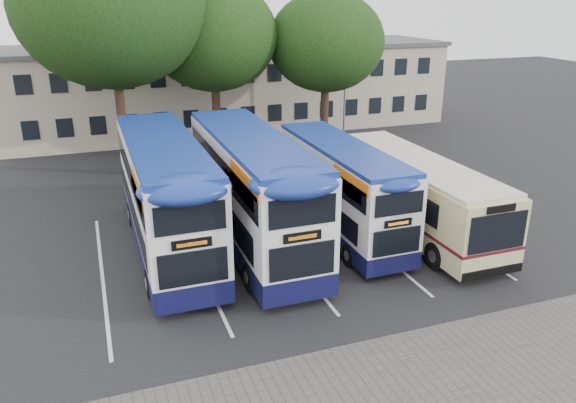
{
  "coord_description": "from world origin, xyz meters",
  "views": [
    {
      "loc": [
        -10.56,
        -14.52,
        9.7
      ],
      "look_at": [
        -3.51,
        5.0,
        1.96
      ],
      "focal_mm": 35.0,
      "sensor_mm": 36.0,
      "label": 1
    }
  ],
  "objects_px": {
    "tree_right": "(326,42)",
    "bus_single": "(413,190)",
    "bus_dd_mid": "(252,186)",
    "bus_dd_right": "(341,185)",
    "lamp_post": "(346,67)",
    "tree_left": "(110,6)",
    "tree_mid": "(213,36)",
    "bus_dd_left": "(166,191)"
  },
  "relations": [
    {
      "from": "lamp_post",
      "to": "tree_right",
      "type": "relative_size",
      "value": 0.91
    },
    {
      "from": "bus_dd_left",
      "to": "bus_dd_right",
      "type": "height_order",
      "value": "bus_dd_left"
    },
    {
      "from": "tree_left",
      "to": "lamp_post",
      "type": "bearing_deg",
      "value": 9.73
    },
    {
      "from": "tree_right",
      "to": "bus_dd_left",
      "type": "distance_m",
      "value": 16.99
    },
    {
      "from": "tree_mid",
      "to": "bus_single",
      "type": "distance_m",
      "value": 15.79
    },
    {
      "from": "tree_mid",
      "to": "bus_single",
      "type": "bearing_deg",
      "value": -68.75
    },
    {
      "from": "tree_left",
      "to": "tree_mid",
      "type": "xyz_separation_m",
      "value": [
        5.64,
        1.34,
        -1.72
      ]
    },
    {
      "from": "bus_dd_mid",
      "to": "bus_dd_right",
      "type": "bearing_deg",
      "value": -0.5
    },
    {
      "from": "tree_right",
      "to": "bus_single",
      "type": "distance_m",
      "value": 13.95
    },
    {
      "from": "tree_left",
      "to": "tree_mid",
      "type": "height_order",
      "value": "tree_left"
    },
    {
      "from": "tree_mid",
      "to": "lamp_post",
      "type": "bearing_deg",
      "value": 7.49
    },
    {
      "from": "tree_mid",
      "to": "bus_dd_left",
      "type": "height_order",
      "value": "tree_mid"
    },
    {
      "from": "bus_single",
      "to": "tree_left",
      "type": "bearing_deg",
      "value": 131.49
    },
    {
      "from": "lamp_post",
      "to": "bus_single",
      "type": "relative_size",
      "value": 0.85
    },
    {
      "from": "tree_left",
      "to": "bus_dd_left",
      "type": "distance_m",
      "value": 12.89
    },
    {
      "from": "tree_left",
      "to": "bus_single",
      "type": "height_order",
      "value": "tree_left"
    },
    {
      "from": "bus_dd_right",
      "to": "bus_single",
      "type": "xyz_separation_m",
      "value": [
        3.11,
        -0.69,
        -0.34
      ]
    },
    {
      "from": "bus_dd_left",
      "to": "bus_dd_mid",
      "type": "relative_size",
      "value": 0.99
    },
    {
      "from": "bus_dd_right",
      "to": "bus_dd_mid",
      "type": "bearing_deg",
      "value": 179.5
    },
    {
      "from": "lamp_post",
      "to": "tree_right",
      "type": "xyz_separation_m",
      "value": [
        -2.38,
        -2.06,
        1.8
      ]
    },
    {
      "from": "bus_dd_mid",
      "to": "bus_dd_right",
      "type": "relative_size",
      "value": 1.18
    },
    {
      "from": "lamp_post",
      "to": "tree_right",
      "type": "height_order",
      "value": "tree_right"
    },
    {
      "from": "tree_mid",
      "to": "bus_dd_left",
      "type": "xyz_separation_m",
      "value": [
        -4.9,
        -12.39,
        -4.87
      ]
    },
    {
      "from": "tree_left",
      "to": "bus_dd_right",
      "type": "bearing_deg",
      "value": -56.11
    },
    {
      "from": "lamp_post",
      "to": "tree_left",
      "type": "height_order",
      "value": "tree_left"
    },
    {
      "from": "tree_right",
      "to": "bus_single",
      "type": "height_order",
      "value": "tree_right"
    },
    {
      "from": "bus_dd_right",
      "to": "bus_dd_left",
      "type": "bearing_deg",
      "value": 174.48
    },
    {
      "from": "bus_dd_left",
      "to": "tree_right",
      "type": "bearing_deg",
      "value": 44.64
    },
    {
      "from": "tree_mid",
      "to": "bus_dd_right",
      "type": "height_order",
      "value": "tree_mid"
    },
    {
      "from": "tree_mid",
      "to": "bus_dd_left",
      "type": "distance_m",
      "value": 14.19
    },
    {
      "from": "bus_dd_left",
      "to": "lamp_post",
      "type": "bearing_deg",
      "value": 44.03
    },
    {
      "from": "bus_dd_mid",
      "to": "bus_dd_right",
      "type": "distance_m",
      "value": 3.88
    },
    {
      "from": "tree_right",
      "to": "bus_single",
      "type": "bearing_deg",
      "value": -96.28
    },
    {
      "from": "lamp_post",
      "to": "bus_dd_mid",
      "type": "xyz_separation_m",
      "value": [
        -10.77,
        -14.25,
        -2.57
      ]
    },
    {
      "from": "tree_right",
      "to": "bus_dd_mid",
      "type": "distance_m",
      "value": 15.43
    },
    {
      "from": "lamp_post",
      "to": "bus_dd_mid",
      "type": "bearing_deg",
      "value": -127.08
    },
    {
      "from": "tree_mid",
      "to": "bus_dd_right",
      "type": "bearing_deg",
      "value": -80.25
    },
    {
      "from": "lamp_post",
      "to": "bus_dd_mid",
      "type": "height_order",
      "value": "lamp_post"
    },
    {
      "from": "bus_dd_left",
      "to": "bus_dd_right",
      "type": "distance_m",
      "value": 7.2
    },
    {
      "from": "tree_left",
      "to": "tree_right",
      "type": "distance_m",
      "value": 12.62
    },
    {
      "from": "bus_dd_left",
      "to": "bus_single",
      "type": "relative_size",
      "value": 1.02
    },
    {
      "from": "lamp_post",
      "to": "bus_dd_right",
      "type": "height_order",
      "value": "lamp_post"
    }
  ]
}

